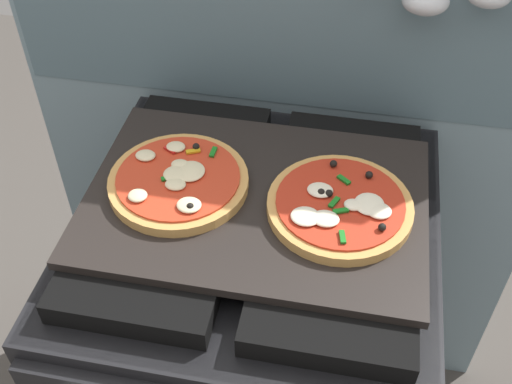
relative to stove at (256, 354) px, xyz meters
name	(u,v)px	position (x,y,z in m)	size (l,w,h in m)	color
kitchen_backsplash	(288,130)	(0.00, 0.34, 0.34)	(1.10, 0.09, 1.55)	#7A939E
stove	(256,354)	(0.00, 0.00, 0.00)	(0.60, 0.64, 0.90)	black
baking_tray	(256,200)	(0.00, 0.00, 0.46)	(0.54, 0.38, 0.02)	black
pizza_left	(178,181)	(-0.13, 0.00, 0.48)	(0.23, 0.23, 0.03)	tan
pizza_right	(340,206)	(0.13, -0.01, 0.48)	(0.23, 0.23, 0.03)	tan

